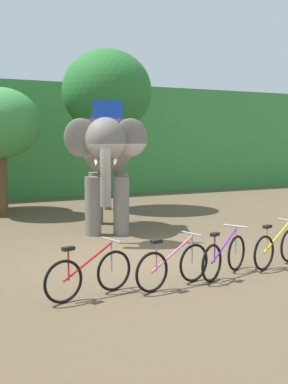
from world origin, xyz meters
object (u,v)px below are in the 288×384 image
Objects in this scene: tree_far_right at (2,123)px; bike_pink at (173,266)px; elephant at (107,154)px; bike_yellow at (277,248)px; bike_red at (89,274)px; tree_right at (107,92)px; bike_purple at (225,256)px.

tree_far_right is 9.92m from bike_pink.
tree_far_right reaches higher than elephant.
tree_far_right reaches higher than bike_pink.
bike_pink is at bearing -173.25° from bike_yellow.
bike_red is 4.15m from bike_yellow.
tree_far_right is 2.58× the size of bike_pink.
elephant is at bearing 108.65° from bike_yellow.
elephant is 5.68m from bike_yellow.
tree_far_right is at bearing 88.38° from bike_red.
elephant is at bearing -111.84° from tree_right.
tree_right is 3.79× the size of bike_purple.
bike_purple is at bearing -86.65° from elephant.
bike_pink is at bearing -99.57° from elephant.
tree_right reaches higher than bike_yellow.
tree_right is (3.76, -0.07, 1.19)m from tree_far_right.
bike_red is 2.74m from bike_purple.
bike_purple is (1.22, 0.17, 0.00)m from bike_pink.
bike_red is at bearing -179.30° from bike_purple.
bike_purple is 0.94× the size of bike_yellow.
tree_far_right reaches higher than bike_yellow.
bike_yellow is (2.63, 0.31, 0.00)m from bike_pink.
bike_yellow is at bearing -71.35° from elephant.
elephant is 2.55× the size of bike_yellow.
tree_far_right is 9.71m from bike_red.
bike_pink is (-2.50, -9.38, -3.94)m from tree_right.
tree_far_right is 2.80× the size of bike_purple.
tree_right is 3.57× the size of bike_yellow.
bike_pink is (1.26, -9.45, -2.75)m from tree_far_right.
bike_red and bike_yellow have the same top height.
tree_right is 3.51× the size of bike_red.
tree_far_right is at bearing 104.93° from bike_purple.
bike_yellow is (1.72, -5.10, -1.82)m from elephant.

